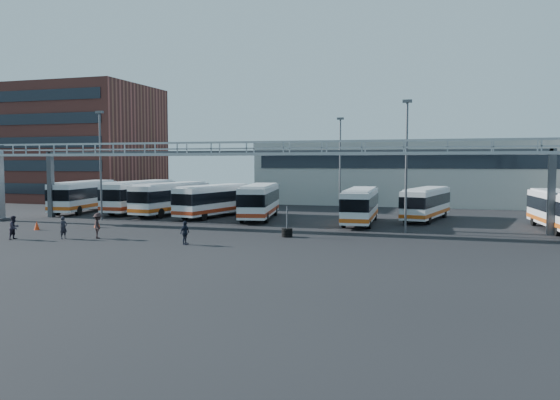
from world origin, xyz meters
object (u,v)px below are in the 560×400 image
(bus_1, at_px, (140,195))
(bus_0, at_px, (84,195))
(tire_stack, at_px, (287,232))
(pedestrian_b, at_px, (14,227))
(light_pole_left, at_px, (100,159))
(bus_7, at_px, (426,202))
(pedestrian_d, at_px, (185,233))
(light_pole_mid, at_px, (406,159))
(bus_2, at_px, (171,197))
(cone_left, at_px, (37,226))
(bus_3, at_px, (214,199))
(cone_right, at_px, (97,223))
(pedestrian_c, at_px, (98,226))
(bus_4, at_px, (260,200))
(light_pole_back, at_px, (340,160))
(bus_6, at_px, (360,204))
(pedestrian_a, at_px, (64,228))
(bus_9, at_px, (559,209))

(bus_1, bearing_deg, bus_0, -167.00)
(tire_stack, bearing_deg, pedestrian_b, -159.30)
(light_pole_left, relative_size, bus_7, 0.99)
(pedestrian_d, bearing_deg, light_pole_mid, -44.74)
(bus_2, height_order, cone_left, bus_2)
(bus_3, height_order, bus_7, bus_3)
(tire_stack, bearing_deg, bus_3, 133.13)
(light_pole_left, height_order, pedestrian_b, light_pole_left)
(cone_right, xyz_separation_m, tire_stack, (16.89, -0.91, -0.01))
(pedestrian_b, bearing_deg, light_pole_left, 7.38)
(pedestrian_c, bearing_deg, light_pole_left, 2.74)
(bus_7, bearing_deg, tire_stack, -110.81)
(bus_4, bearing_deg, cone_left, -148.44)
(pedestrian_d, distance_m, tire_stack, 7.80)
(light_pole_mid, height_order, cone_right, light_pole_mid)
(light_pole_back, bearing_deg, pedestrian_d, -102.28)
(bus_0, height_order, tire_stack, bus_0)
(light_pole_left, xyz_separation_m, bus_3, (8.88, 5.91, -3.96))
(bus_0, distance_m, bus_4, 20.62)
(bus_0, xyz_separation_m, bus_6, (30.47, -2.40, -0.14))
(bus_2, bearing_deg, light_pole_left, -112.82)
(pedestrian_b, relative_size, pedestrian_c, 0.92)
(pedestrian_b, bearing_deg, tire_stack, -69.63)
(bus_2, bearing_deg, tire_stack, -31.28)
(bus_4, relative_size, pedestrian_b, 6.64)
(light_pole_back, bearing_deg, cone_left, -133.38)
(bus_2, height_order, tire_stack, bus_2)
(cone_right, bearing_deg, pedestrian_a, -73.62)
(light_pole_mid, relative_size, bus_7, 0.99)
(bus_1, xyz_separation_m, pedestrian_c, (7.85, -18.47, -0.98))
(pedestrian_c, bearing_deg, bus_7, -79.87)
(cone_right, bearing_deg, bus_7, 27.68)
(bus_4, bearing_deg, pedestrian_a, -128.75)
(bus_2, relative_size, bus_9, 1.05)
(bus_7, bearing_deg, pedestrian_a, -128.47)
(bus_7, distance_m, pedestrian_a, 31.66)
(light_pole_mid, relative_size, bus_3, 0.95)
(bus_7, bearing_deg, cone_right, -140.70)
(bus_3, bearing_deg, bus_1, 178.68)
(bus_0, xyz_separation_m, cone_left, (6.12, -14.28, -1.53))
(bus_0, xyz_separation_m, pedestrian_c, (13.89, -17.08, -0.96))
(bus_1, xyz_separation_m, pedestrian_b, (2.40, -20.55, -1.06))
(pedestrian_a, height_order, pedestrian_d, pedestrian_a)
(bus_9, distance_m, tire_stack, 22.08)
(light_pole_mid, bearing_deg, bus_4, 155.70)
(light_pole_back, height_order, bus_3, light_pole_back)
(bus_9, height_order, tire_stack, bus_9)
(bus_1, bearing_deg, tire_stack, -33.62)
(light_pole_back, height_order, bus_9, light_pole_back)
(bus_9, bearing_deg, tire_stack, -159.44)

